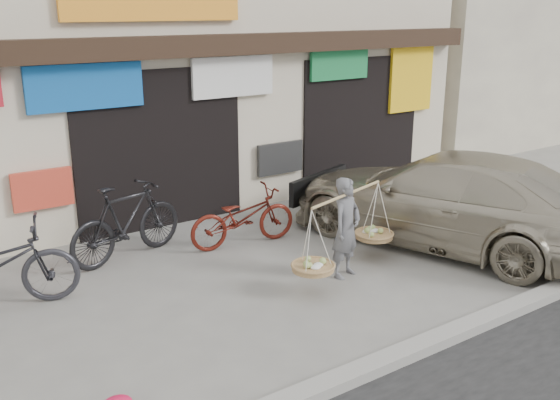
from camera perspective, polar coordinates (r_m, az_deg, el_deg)
ground at (r=8.29m, az=-0.34°, el=-8.98°), size 70.00×70.00×0.00m
kerb at (r=6.90m, az=9.30°, el=-14.48°), size 70.00×0.25×0.12m
shophouse_block at (r=13.26m, az=-16.69°, el=15.61°), size 14.00×6.32×7.00m
neighbor_east at (r=22.03m, az=19.64°, el=15.06°), size 12.00×7.00×6.40m
street_vendor at (r=8.76m, az=6.07°, el=-2.95°), size 2.05×1.01×1.44m
bike_1 at (r=9.62m, az=-13.86°, el=-1.91°), size 2.04×1.04×1.18m
bike_2 at (r=9.93m, az=-3.42°, el=-1.57°), size 1.84×0.81×0.94m
suv at (r=10.28m, az=14.81°, el=0.13°), size 3.57×5.50×1.48m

